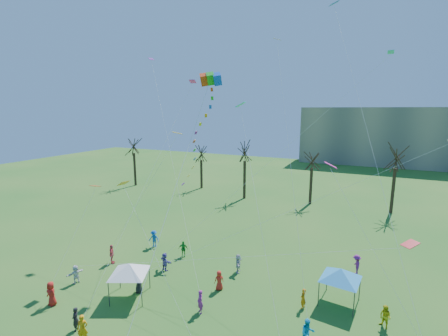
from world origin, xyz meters
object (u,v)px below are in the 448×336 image
at_px(big_box_kite, 201,140).
at_px(canopy_tent_white, 129,269).
at_px(canopy_tent_blue, 341,274).
at_px(distant_building, 424,137).

xyz_separation_m(big_box_kite, canopy_tent_white, (-5.37, -2.07, -9.99)).
xyz_separation_m(big_box_kite, canopy_tent_blue, (9.54, 3.92, -9.98)).
xyz_separation_m(distant_building, canopy_tent_white, (-28.97, -76.71, -5.11)).
bearing_deg(big_box_kite, distant_building, 72.45).
height_order(big_box_kite, canopy_tent_white, big_box_kite).
relative_size(distant_building, canopy_tent_white, 17.54).
bearing_deg(distant_building, canopy_tent_blue, -101.25).
bearing_deg(canopy_tent_blue, distant_building, 78.75).
relative_size(big_box_kite, canopy_tent_blue, 5.11).
height_order(distant_building, canopy_tent_blue, distant_building).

